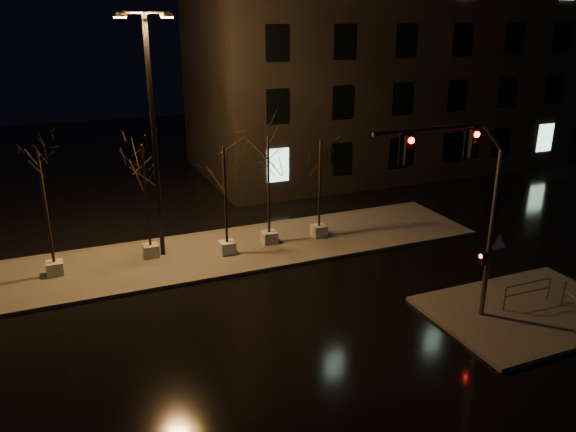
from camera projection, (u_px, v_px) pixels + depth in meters
name	position (u px, v px, depth m)	size (l,w,h in m)	color
ground	(298.00, 309.00, 20.50)	(90.00, 90.00, 0.00)	black
median	(245.00, 248.00, 25.70)	(22.00, 5.00, 0.15)	#4D4A45
sidewalk_corner	(528.00, 311.00, 20.16)	(7.00, 5.00, 0.15)	#4D4A45
building	(379.00, 57.00, 38.77)	(25.00, 12.00, 15.00)	black
tree_0	(42.00, 180.00, 21.59)	(1.80, 1.80, 5.25)	beige
tree_1	(144.00, 171.00, 23.34)	(1.80, 1.80, 5.11)	beige
tree_2	(224.00, 172.00, 23.72)	(1.80, 1.80, 4.92)	beige
tree_3	(268.00, 161.00, 24.83)	(1.80, 1.80, 5.12)	beige
tree_4	(320.00, 162.00, 25.70)	(1.80, 1.80, 4.81)	beige
traffic_signal_mast	(469.00, 196.00, 17.94)	(5.60, 0.24, 6.83)	#53555A
streetlight_main	(153.00, 122.00, 22.92)	(2.47, 1.10, 10.14)	black
guard_rail_a	(528.00, 290.00, 20.27)	(2.11, 0.08, 0.91)	#53555A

